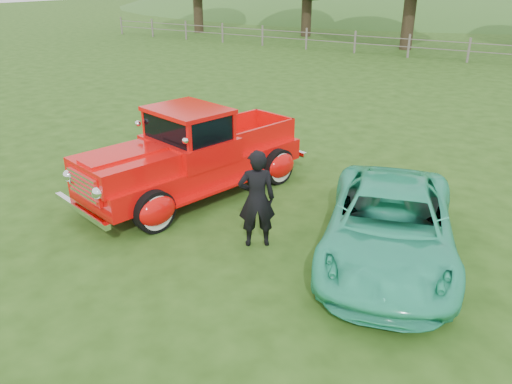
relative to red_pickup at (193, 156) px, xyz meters
The scene contains 6 objects.
ground 2.66m from the red_pickup, 50.52° to the right, with size 140.00×140.00×0.00m, color #244612.
distant_hills 57.80m from the red_pickup, 92.46° to the left, with size 116.00×60.00×18.00m.
fence_line 20.10m from the red_pickup, 85.39° to the left, with size 48.00×0.12×1.20m.
red_pickup is the anchor object (origin of this frame).
teal_sedan 4.19m from the red_pickup, ahead, with size 1.92×4.16×1.16m, color #2FBF93.
man 2.47m from the red_pickup, 27.51° to the right, with size 0.60×0.39×1.65m, color black.
Camera 1 is at (4.36, -5.35, 4.14)m, focal length 35.00 mm.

